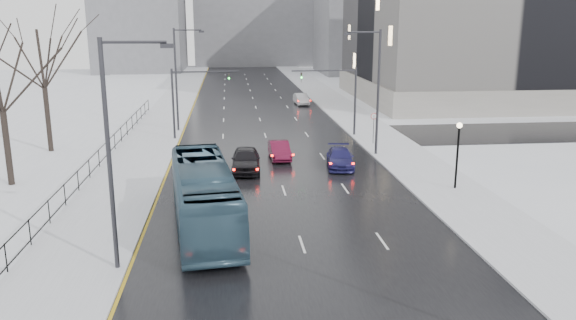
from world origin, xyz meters
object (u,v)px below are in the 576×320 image
object	(u,v)px
no_uturn_sign	(374,119)
bus	(204,195)
tree_park_e	(51,152)
streetlight_r_mid	(375,86)
sedan_right_far	(340,158)
sedan_right_near	(279,150)
sedan_right_distant	(301,99)
mast_signal_left	(185,95)
lamppost_r_mid	(458,146)
sedan_center_near	(246,160)
mast_signal_right	(344,93)
tree_park_d	(12,186)
streetlight_l_far	(178,74)
streetlight_l_near	(114,145)

from	to	relation	value
no_uturn_sign	bus	bearing A→B (deg)	-126.32
tree_park_e	streetlight_r_mid	distance (m)	27.25
tree_park_e	sedan_right_far	xyz separation A→B (m)	(22.96, -7.45, 0.73)
sedan_right_near	sedan_right_distant	distance (m)	29.99
mast_signal_left	sedan_right_distant	size ratio (longest dim) A/B	1.51
mast_signal_left	no_uturn_sign	distance (m)	17.10
lamppost_r_mid	sedan_center_near	distance (m)	14.73
lamppost_r_mid	no_uturn_sign	bearing A→B (deg)	97.33
lamppost_r_mid	no_uturn_sign	size ratio (longest dim) A/B	1.59
mast_signal_left	bus	bearing A→B (deg)	-83.74
mast_signal_right	tree_park_d	bearing A→B (deg)	-150.88
tree_park_e	mast_signal_right	xyz separation A→B (m)	(25.53, 4.00, 4.11)
mast_signal_left	sedan_right_distant	bearing A→B (deg)	57.53
sedan_right_far	sedan_right_distant	size ratio (longest dim) A/B	1.10
sedan_right_far	streetlight_r_mid	bearing A→B (deg)	53.05
tree_park_d	mast_signal_left	distance (m)	17.96
streetlight_l_far	sedan_right_distant	distance (m)	22.70
sedan_right_near	bus	bearing A→B (deg)	-111.73
mast_signal_right	sedan_right_distant	distance (m)	21.32
tree_park_e	sedan_center_near	distance (m)	17.82
bus	sedan_center_near	size ratio (longest dim) A/B	2.46
streetlight_r_mid	sedan_right_distant	size ratio (longest dim) A/B	2.32
sedan_right_near	mast_signal_right	bearing A→B (deg)	49.31
mast_signal_right	sedan_right_distant	bearing A→B (deg)	93.48
sedan_center_near	sedan_right_near	bearing A→B (deg)	53.67
lamppost_r_mid	tree_park_e	bearing A→B (deg)	154.38
tree_park_d	bus	size ratio (longest dim) A/B	1.01
sedan_center_near	streetlight_r_mid	bearing A→B (deg)	22.84
streetlight_r_mid	streetlight_l_far	size ratio (longest dim) A/B	1.00
streetlight_l_far	bus	xyz separation A→B (m)	(3.37, -27.04, -3.86)
no_uturn_sign	sedan_right_distant	size ratio (longest dim) A/B	0.63
streetlight_l_far	sedan_center_near	world-z (taller)	streetlight_l_far
tree_park_e	lamppost_r_mid	xyz separation A→B (m)	(29.20, -14.00, 2.94)
streetlight_r_mid	streetlight_l_far	distance (m)	20.27
mast_signal_right	mast_signal_left	size ratio (longest dim) A/B	1.00
mast_signal_left	streetlight_r_mid	bearing A→B (deg)	-27.31
streetlight_l_near	bus	size ratio (longest dim) A/B	0.81
sedan_right_near	lamppost_r_mid	bearing A→B (deg)	-44.04
sedan_right_near	tree_park_e	bearing A→B (deg)	164.84
tree_park_e	bus	distance (m)	23.35
mast_signal_left	bus	size ratio (longest dim) A/B	0.53
sedan_center_near	sedan_right_distant	size ratio (longest dim) A/B	1.17
sedan_right_near	sedan_right_far	size ratio (longest dim) A/B	0.89
bus	sedan_right_distant	size ratio (longest dim) A/B	2.87
bus	sedan_right_far	size ratio (longest dim) A/B	2.62
sedan_right_distant	tree_park_e	bearing A→B (deg)	-138.09
tree_park_d	streetlight_l_far	xyz separation A→B (m)	(9.63, 18.00, 5.62)
tree_park_e	streetlight_l_near	world-z (taller)	streetlight_l_near
streetlight_l_far	sedan_right_far	xyz separation A→B (m)	(12.93, -15.45, -4.89)
tree_park_d	lamppost_r_mid	distance (m)	29.23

